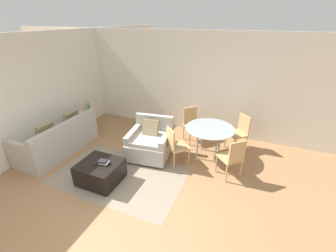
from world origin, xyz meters
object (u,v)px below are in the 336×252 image
(potted_plant, at_px, (90,122))
(dining_chair_far_left, at_px, (192,122))
(ottoman, at_px, (100,171))
(dining_chair_near_left, at_px, (175,144))
(couch, at_px, (59,140))
(dining_table, at_px, (210,131))
(tv_remote_primary, at_px, (96,165))
(dining_chair_far_right, at_px, (240,130))
(dining_chair_near_right, at_px, (233,156))
(book_stack, at_px, (104,162))
(armchair, at_px, (150,142))

(potted_plant, distance_m, dining_chair_far_left, 3.07)
(ottoman, bearing_deg, dining_chair_near_left, 44.62)
(couch, distance_m, dining_table, 3.65)
(dining_chair_near_left, height_order, dining_chair_far_left, same)
(ottoman, distance_m, tv_remote_primary, 0.22)
(potted_plant, bearing_deg, dining_chair_far_right, 6.72)
(dining_chair_near_right, xyz_separation_m, dining_chair_far_left, (-1.25, 1.25, 0.00))
(dining_chair_far_right, bearing_deg, dining_table, -135.00)
(tv_remote_primary, height_order, dining_chair_far_left, dining_chair_far_left)
(potted_plant, xyz_separation_m, dining_chair_far_left, (3.01, 0.50, 0.31))
(ottoman, height_order, dining_chair_far_left, dining_chair_far_left)
(ottoman, relative_size, dining_table, 0.70)
(tv_remote_primary, bearing_deg, dining_table, 45.79)
(couch, height_order, dining_chair_far_right, couch)
(book_stack, height_order, dining_chair_far_left, dining_chair_far_left)
(tv_remote_primary, xyz_separation_m, dining_chair_far_right, (2.41, 2.46, 0.07))
(couch, relative_size, dining_chair_near_right, 2.15)
(tv_remote_primary, xyz_separation_m, dining_chair_far_left, (1.16, 2.46, 0.07))
(book_stack, relative_size, dining_chair_near_right, 0.26)
(ottoman, height_order, tv_remote_primary, tv_remote_primary)
(dining_chair_far_right, bearing_deg, book_stack, -134.07)
(book_stack, distance_m, dining_chair_near_left, 1.54)
(tv_remote_primary, xyz_separation_m, dining_chair_near_left, (1.16, 1.21, 0.07))
(dining_chair_far_left, height_order, dining_chair_far_right, same)
(couch, xyz_separation_m, dining_chair_near_left, (2.81, 0.59, 0.21))
(book_stack, bearing_deg, ottoman, -171.70)
(couch, xyz_separation_m, ottoman, (1.65, -0.55, -0.06))
(couch, distance_m, ottoman, 1.74)
(tv_remote_primary, bearing_deg, couch, 159.19)
(couch, distance_m, armchair, 2.25)
(book_stack, bearing_deg, dining_chair_far_left, 66.13)
(book_stack, height_order, dining_table, dining_table)
(armchair, xyz_separation_m, potted_plant, (-2.35, 0.65, -0.16))
(couch, bearing_deg, tv_remote_primary, -20.81)
(couch, height_order, ottoman, couch)
(armchair, distance_m, potted_plant, 2.44)
(tv_remote_primary, relative_size, dining_chair_far_right, 0.15)
(potted_plant, relative_size, dining_chair_near_right, 1.06)
(armchair, xyz_separation_m, dining_chair_far_left, (0.66, 1.15, 0.15))
(ottoman, height_order, dining_chair_far_right, dining_chair_far_right)
(ottoman, distance_m, dining_chair_far_left, 2.67)
(book_stack, distance_m, tv_remote_primary, 0.15)
(book_stack, distance_m, potted_plant, 2.72)
(dining_table, bearing_deg, dining_chair_near_right, -45.00)
(book_stack, height_order, potted_plant, potted_plant)
(dining_chair_far_right, bearing_deg, dining_chair_far_left, 180.00)
(dining_chair_near_left, bearing_deg, dining_table, 45.00)
(dining_chair_near_right, height_order, dining_chair_far_right, same)
(armchair, height_order, tv_remote_primary, armchair)
(book_stack, bearing_deg, potted_plant, 136.39)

